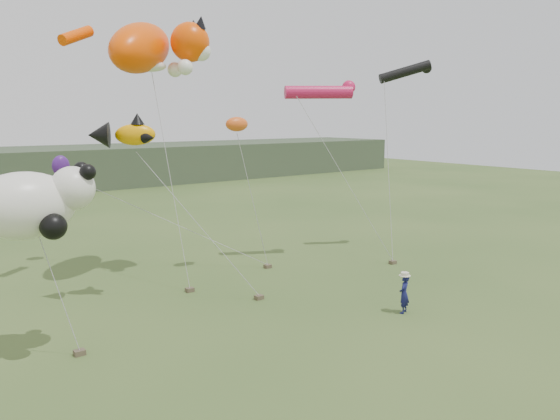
{
  "coord_description": "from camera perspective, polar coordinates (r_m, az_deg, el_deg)",
  "views": [
    {
      "loc": [
        -13.1,
        -12.86,
        7.03
      ],
      "look_at": [
        -0.97,
        3.0,
        3.64
      ],
      "focal_mm": 35.0,
      "sensor_mm": 36.0,
      "label": 1
    }
  ],
  "objects": [
    {
      "name": "fish_kite",
      "position": [
        20.96,
        -16.18,
        7.64
      ],
      "size": [
        2.61,
        1.72,
        1.26
      ],
      "color": "#F19B01",
      "rests_on": "ground"
    },
    {
      "name": "tube_kites",
      "position": [
        27.67,
        7.86,
        12.92
      ],
      "size": [
        7.92,
        3.08,
        2.04
      ],
      "color": "black",
      "rests_on": "ground"
    },
    {
      "name": "cat_kite",
      "position": [
        24.36,
        -13.26,
        16.22
      ],
      "size": [
        5.89,
        4.73,
        2.99
      ],
      "color": "#FF4B00",
      "rests_on": "ground"
    },
    {
      "name": "panda_kite",
      "position": [
        16.85,
        -24.47,
        0.63
      ],
      "size": [
        3.36,
        2.17,
        2.09
      ],
      "color": "white",
      "rests_on": "ground"
    },
    {
      "name": "misc_kites",
      "position": [
        25.99,
        -13.71,
        6.57
      ],
      "size": [
        6.89,
        6.87,
        2.8
      ],
      "color": "#E75A1A",
      "rests_on": "ground"
    },
    {
      "name": "festival_attendant",
      "position": [
        20.49,
        12.84,
        -8.54
      ],
      "size": [
        0.62,
        0.52,
        1.43
      ],
      "primitive_type": "imported",
      "rotation": [
        0.0,
        0.0,
        3.54
      ],
      "color": "#14174E",
      "rests_on": "ground"
    },
    {
      "name": "sandbag_anchors",
      "position": [
        22.71,
        -2.87,
        -8.18
      ],
      "size": [
        15.74,
        4.59,
        0.16
      ],
      "color": "brown",
      "rests_on": "ground"
    },
    {
      "name": "ground",
      "position": [
        19.65,
        7.73,
        -11.41
      ],
      "size": [
        120.0,
        120.0,
        0.0
      ],
      "primitive_type": "plane",
      "color": "#385123",
      "rests_on": "ground"
    }
  ]
}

